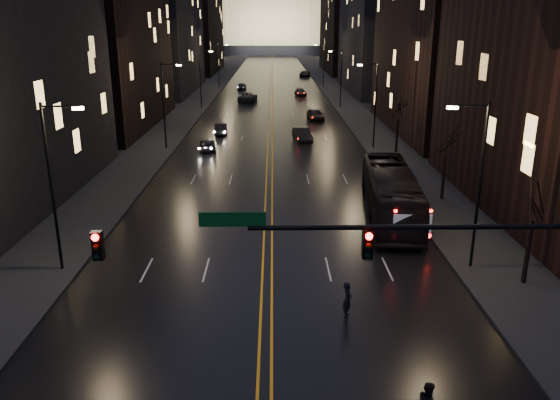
{
  "coord_description": "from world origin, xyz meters",
  "views": [
    {
      "loc": [
        0.35,
        -16.86,
        12.58
      ],
      "look_at": [
        0.7,
        10.89,
        3.66
      ],
      "focal_mm": 35.0,
      "sensor_mm": 36.0,
      "label": 1
    }
  ],
  "objects_px": {
    "oncoming_car_b": "(221,129)",
    "receding_car_a": "(302,135)",
    "pedestrian_a": "(347,300)",
    "traffic_signal": "(438,257)",
    "bus": "(391,194)",
    "oncoming_car_a": "(208,144)"
  },
  "relations": [
    {
      "from": "pedestrian_a",
      "to": "traffic_signal",
      "type": "bearing_deg",
      "value": -144.13
    },
    {
      "from": "traffic_signal",
      "to": "bus",
      "type": "distance_m",
      "value": 18.53
    },
    {
      "from": "receding_car_a",
      "to": "oncoming_car_b",
      "type": "bearing_deg",
      "value": 148.11
    },
    {
      "from": "pedestrian_a",
      "to": "oncoming_car_b",
      "type": "bearing_deg",
      "value": 24.13
    },
    {
      "from": "pedestrian_a",
      "to": "bus",
      "type": "bearing_deg",
      "value": -7.68
    },
    {
      "from": "traffic_signal",
      "to": "pedestrian_a",
      "type": "relative_size",
      "value": 10.19
    },
    {
      "from": "oncoming_car_b",
      "to": "receding_car_a",
      "type": "xyz_separation_m",
      "value": [
        9.57,
        -4.32,
        0.08
      ]
    },
    {
      "from": "oncoming_car_a",
      "to": "oncoming_car_b",
      "type": "height_order",
      "value": "oncoming_car_b"
    },
    {
      "from": "traffic_signal",
      "to": "oncoming_car_a",
      "type": "bearing_deg",
      "value": 107.54
    },
    {
      "from": "oncoming_car_a",
      "to": "pedestrian_a",
      "type": "height_order",
      "value": "pedestrian_a"
    },
    {
      "from": "traffic_signal",
      "to": "bus",
      "type": "height_order",
      "value": "traffic_signal"
    },
    {
      "from": "bus",
      "to": "oncoming_car_a",
      "type": "height_order",
      "value": "bus"
    },
    {
      "from": "bus",
      "to": "pedestrian_a",
      "type": "distance_m",
      "value": 13.88
    },
    {
      "from": "oncoming_car_b",
      "to": "pedestrian_a",
      "type": "height_order",
      "value": "pedestrian_a"
    },
    {
      "from": "traffic_signal",
      "to": "oncoming_car_a",
      "type": "relative_size",
      "value": 4.31
    },
    {
      "from": "bus",
      "to": "oncoming_car_b",
      "type": "height_order",
      "value": "bus"
    },
    {
      "from": "receding_car_a",
      "to": "pedestrian_a",
      "type": "xyz_separation_m",
      "value": [
        0.02,
        -38.91,
        0.07
      ]
    },
    {
      "from": "pedestrian_a",
      "to": "oncoming_car_a",
      "type": "bearing_deg",
      "value": 28.14
    },
    {
      "from": "traffic_signal",
      "to": "receding_car_a",
      "type": "height_order",
      "value": "traffic_signal"
    },
    {
      "from": "traffic_signal",
      "to": "bus",
      "type": "bearing_deg",
      "value": 82.66
    },
    {
      "from": "bus",
      "to": "oncoming_car_a",
      "type": "xyz_separation_m",
      "value": [
        -14.77,
        21.29,
        -1.06
      ]
    },
    {
      "from": "bus",
      "to": "pedestrian_a",
      "type": "xyz_separation_m",
      "value": [
        -4.58,
        -13.07,
        -0.89
      ]
    }
  ]
}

